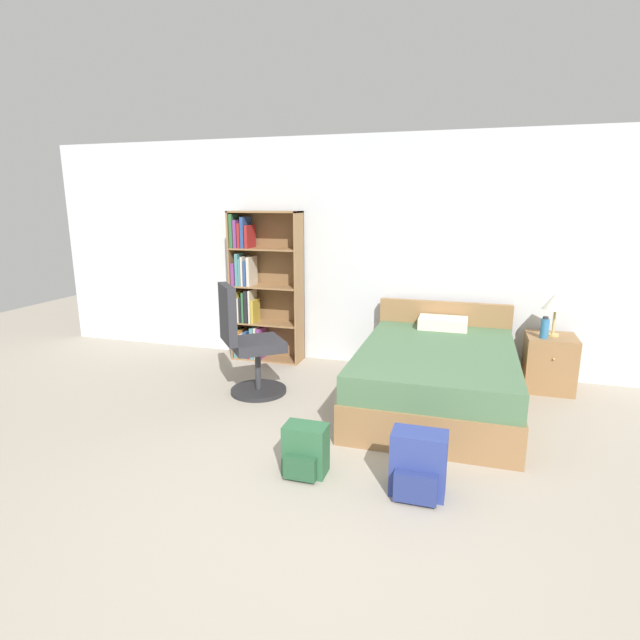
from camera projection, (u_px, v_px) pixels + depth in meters
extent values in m
plane|color=#A39989|center=(312.00, 534.00, 2.89)|extent=(14.00, 14.00, 0.00)
cube|color=silver|center=(399.00, 254.00, 5.60)|extent=(9.00, 0.06, 2.60)
cube|color=olive|center=(235.00, 286.00, 6.02)|extent=(0.02, 0.32, 1.77)
cube|color=olive|center=(299.00, 289.00, 5.79)|extent=(0.02, 0.32, 1.77)
cube|color=brown|center=(271.00, 285.00, 6.05)|extent=(0.84, 0.01, 1.77)
cube|color=olive|center=(268.00, 358.00, 6.11)|extent=(0.80, 0.30, 0.02)
cube|color=teal|center=(239.00, 343.00, 6.14)|extent=(0.04, 0.22, 0.33)
cube|color=orange|center=(242.00, 342.00, 6.14)|extent=(0.02, 0.24, 0.34)
cube|color=beige|center=(245.00, 344.00, 6.13)|extent=(0.03, 0.24, 0.30)
cube|color=navy|center=(249.00, 343.00, 6.11)|extent=(0.04, 0.24, 0.33)
cube|color=maroon|center=(252.00, 346.00, 6.09)|extent=(0.02, 0.21, 0.29)
cube|color=teal|center=(255.00, 342.00, 6.08)|extent=(0.04, 0.23, 0.38)
cube|color=beige|center=(258.00, 342.00, 6.07)|extent=(0.03, 0.23, 0.39)
cube|color=#7A387F|center=(262.00, 343.00, 6.06)|extent=(0.04, 0.24, 0.38)
cube|color=olive|center=(267.00, 323.00, 6.01)|extent=(0.80, 0.30, 0.02)
cube|color=gold|center=(236.00, 307.00, 6.01)|extent=(0.03, 0.18, 0.36)
cube|color=beige|center=(240.00, 310.00, 6.01)|extent=(0.04, 0.18, 0.29)
cube|color=black|center=(244.00, 308.00, 6.03)|extent=(0.02, 0.25, 0.31)
cube|color=#2D6638|center=(246.00, 307.00, 6.00)|extent=(0.03, 0.21, 0.36)
cube|color=black|center=(249.00, 306.00, 5.97)|extent=(0.04, 0.19, 0.39)
cube|color=beige|center=(253.00, 306.00, 5.98)|extent=(0.02, 0.22, 0.39)
cube|color=gold|center=(255.00, 311.00, 5.97)|extent=(0.03, 0.21, 0.28)
cube|color=olive|center=(267.00, 287.00, 5.91)|extent=(0.80, 0.30, 0.02)
cube|color=#7A387F|center=(235.00, 274.00, 5.92)|extent=(0.04, 0.18, 0.27)
cube|color=teal|center=(240.00, 269.00, 5.90)|extent=(0.04, 0.19, 0.38)
cube|color=teal|center=(243.00, 272.00, 5.92)|extent=(0.02, 0.24, 0.32)
cube|color=beige|center=(246.00, 271.00, 5.91)|extent=(0.02, 0.25, 0.35)
cube|color=navy|center=(248.00, 273.00, 5.88)|extent=(0.03, 0.20, 0.30)
cube|color=beige|center=(252.00, 271.00, 5.89)|extent=(0.04, 0.25, 0.34)
cube|color=olive|center=(266.00, 249.00, 5.80)|extent=(0.80, 0.30, 0.02)
cube|color=#2D6638|center=(234.00, 231.00, 5.82)|extent=(0.04, 0.20, 0.39)
cube|color=#7A387F|center=(238.00, 234.00, 5.82)|extent=(0.04, 0.21, 0.32)
cube|color=maroon|center=(242.00, 235.00, 5.81)|extent=(0.03, 0.21, 0.28)
cube|color=navy|center=(246.00, 232.00, 5.80)|extent=(0.04, 0.25, 0.36)
cube|color=maroon|center=(250.00, 237.00, 5.80)|extent=(0.03, 0.25, 0.26)
cube|color=olive|center=(265.00, 212.00, 5.71)|extent=(0.84, 0.32, 0.02)
cube|color=olive|center=(435.00, 390.00, 4.65)|extent=(1.40, 2.04, 0.33)
cube|color=#4C704C|center=(437.00, 361.00, 4.59)|extent=(1.38, 2.00, 0.23)
cube|color=olive|center=(443.00, 338.00, 5.51)|extent=(1.40, 0.08, 0.82)
cube|color=silver|center=(443.00, 323.00, 5.26)|extent=(0.50, 0.30, 0.12)
cylinder|color=#232326|center=(259.00, 390.00, 5.03)|extent=(0.56, 0.56, 0.04)
cylinder|color=#333338|center=(258.00, 369.00, 4.98)|extent=(0.06, 0.06, 0.41)
cube|color=#2D2D33|center=(257.00, 344.00, 4.92)|extent=(0.68, 0.68, 0.10)
cube|color=#2D2D33|center=(228.00, 314.00, 4.74)|extent=(0.34, 0.39, 0.56)
cube|color=olive|center=(549.00, 363.00, 5.07)|extent=(0.47, 0.46, 0.56)
sphere|color=tan|center=(554.00, 359.00, 4.81)|extent=(0.02, 0.02, 0.02)
cylinder|color=tan|center=(552.00, 335.00, 5.01)|extent=(0.12, 0.12, 0.02)
cylinder|color=tan|center=(554.00, 322.00, 4.98)|extent=(0.02, 0.02, 0.25)
cone|color=silver|center=(556.00, 301.00, 4.93)|extent=(0.26, 0.26, 0.18)
cylinder|color=teal|center=(545.00, 329.00, 4.90)|extent=(0.08, 0.08, 0.20)
cylinder|color=#2D2D33|center=(546.00, 318.00, 4.87)|extent=(0.05, 0.05, 0.02)
cube|color=navy|center=(418.00, 463.00, 3.25)|extent=(0.36, 0.21, 0.43)
cube|color=navy|center=(415.00, 488.00, 3.14)|extent=(0.27, 0.07, 0.19)
cube|color=#2D603D|center=(306.00, 449.00, 3.51)|extent=(0.30, 0.19, 0.36)
cube|color=#275234|center=(300.00, 468.00, 3.41)|extent=(0.23, 0.07, 0.16)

